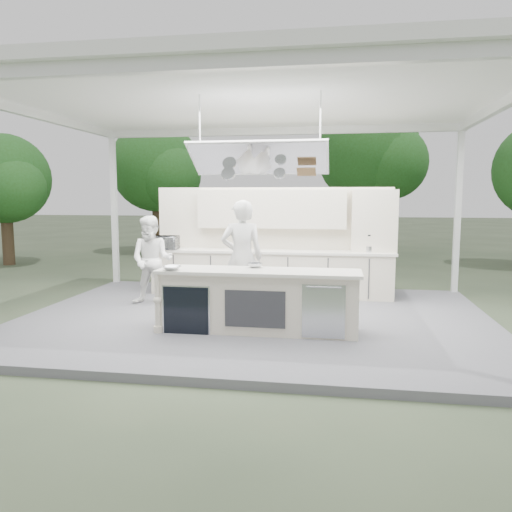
% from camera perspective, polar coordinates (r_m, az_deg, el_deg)
% --- Properties ---
extents(ground, '(90.00, 90.00, 0.00)m').
position_cam_1_polar(ground, '(8.72, -0.06, -7.67)').
color(ground, '#485439').
rests_on(ground, ground).
extents(stage_deck, '(8.00, 6.00, 0.12)m').
position_cam_1_polar(stage_deck, '(8.71, -0.06, -7.29)').
color(stage_deck, '#5C5B60').
rests_on(stage_deck, ground).
extents(tent, '(8.20, 6.20, 3.86)m').
position_cam_1_polar(tent, '(8.57, -0.06, 17.09)').
color(tent, white).
rests_on(tent, ground).
extents(demo_island, '(3.10, 0.79, 0.95)m').
position_cam_1_polar(demo_island, '(7.68, 0.14, -5.11)').
color(demo_island, beige).
rests_on(demo_island, stage_deck).
extents(back_counter, '(5.08, 0.72, 0.95)m').
position_cam_1_polar(back_counter, '(10.45, 1.65, -1.90)').
color(back_counter, beige).
rests_on(back_counter, stage_deck).
extents(back_wall_unit, '(5.05, 0.48, 2.25)m').
position_cam_1_polar(back_wall_unit, '(10.50, 4.23, 3.49)').
color(back_wall_unit, beige).
rests_on(back_wall_unit, stage_deck).
extents(tree_cluster, '(19.55, 9.40, 5.85)m').
position_cam_1_polar(tree_cluster, '(18.20, 4.55, 10.32)').
color(tree_cluster, '#453622').
rests_on(tree_cluster, ground).
extents(head_chef, '(0.82, 0.62, 2.00)m').
position_cam_1_polar(head_chef, '(8.69, -1.63, -0.19)').
color(head_chef, silver).
rests_on(head_chef, stage_deck).
extents(sous_chef, '(0.85, 0.68, 1.70)m').
position_cam_1_polar(sous_chef, '(9.73, -11.80, -0.48)').
color(sous_chef, white).
rests_on(sous_chef, stage_deck).
extents(toaster_oven, '(0.52, 0.36, 0.28)m').
position_cam_1_polar(toaster_oven, '(10.70, -10.25, 1.52)').
color(toaster_oven, silver).
rests_on(toaster_oven, back_counter).
extents(bowl_large, '(0.32, 0.32, 0.07)m').
position_cam_1_polar(bowl_large, '(7.68, -9.62, -1.38)').
color(bowl_large, '#BBBDC2').
rests_on(bowl_large, demo_island).
extents(bowl_small, '(0.27, 0.27, 0.07)m').
position_cam_1_polar(bowl_small, '(7.86, -0.08, -1.06)').
color(bowl_small, '#B2B4B9').
rests_on(bowl_small, demo_island).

